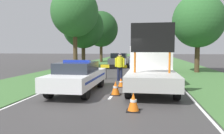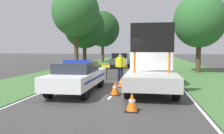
{
  "view_description": "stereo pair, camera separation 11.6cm",
  "coord_description": "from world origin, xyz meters",
  "px_view_note": "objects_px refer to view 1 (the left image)",
  "views": [
    {
      "loc": [
        1.49,
        -10.39,
        2.05
      ],
      "look_at": [
        -0.3,
        0.88,
        1.1
      ],
      "focal_mm": 35.0,
      "sensor_mm": 36.0,
      "label": 1
    },
    {
      "loc": [
        1.61,
        -10.37,
        2.05
      ],
      "look_at": [
        -0.3,
        0.88,
        1.1
      ],
      "focal_mm": 35.0,
      "sensor_mm": 36.0,
      "label": 2
    }
  ],
  "objects_px": {
    "queued_car_sedan_silver": "(119,60)",
    "roadside_tree_mid_right": "(198,21)",
    "roadside_tree_near_right": "(75,12)",
    "traffic_cone_centre_front": "(143,75)",
    "traffic_cone_lane_edge": "(121,82)",
    "roadside_tree_mid_left": "(101,29)",
    "traffic_cone_near_truck": "(116,88)",
    "roadside_tree_near_left": "(83,27)",
    "traffic_cone_behind_barrier": "(95,75)",
    "police_officer": "(120,64)",
    "work_truck": "(151,68)",
    "road_barrier": "(127,67)",
    "police_car": "(78,76)",
    "queued_car_suv_grey": "(148,63)",
    "pedestrian_civilian": "(135,65)",
    "traffic_cone_near_police": "(133,102)"
  },
  "relations": [
    {
      "from": "work_truck",
      "to": "pedestrian_civilian",
      "type": "xyz_separation_m",
      "value": [
        -0.98,
        2.41,
        -0.05
      ]
    },
    {
      "from": "roadside_tree_near_right",
      "to": "traffic_cone_centre_front",
      "type": "bearing_deg",
      "value": -39.99
    },
    {
      "from": "work_truck",
      "to": "traffic_cone_near_truck",
      "type": "xyz_separation_m",
      "value": [
        -1.59,
        -1.81,
        -0.78
      ]
    },
    {
      "from": "police_officer",
      "to": "roadside_tree_mid_right",
      "type": "bearing_deg",
      "value": -131.04
    },
    {
      "from": "work_truck",
      "to": "traffic_cone_centre_front",
      "type": "height_order",
      "value": "work_truck"
    },
    {
      "from": "pedestrian_civilian",
      "to": "traffic_cone_centre_front",
      "type": "height_order",
      "value": "pedestrian_civilian"
    },
    {
      "from": "queued_car_suv_grey",
      "to": "work_truck",
      "type": "bearing_deg",
      "value": 91.06
    },
    {
      "from": "queued_car_suv_grey",
      "to": "roadside_tree_near_right",
      "type": "bearing_deg",
      "value": -16.4
    },
    {
      "from": "roadside_tree_mid_right",
      "to": "queued_car_sedan_silver",
      "type": "bearing_deg",
      "value": 145.57
    },
    {
      "from": "pedestrian_civilian",
      "to": "road_barrier",
      "type": "bearing_deg",
      "value": 134.4
    },
    {
      "from": "police_officer",
      "to": "traffic_cone_near_truck",
      "type": "distance_m",
      "value": 4.48
    },
    {
      "from": "work_truck",
      "to": "traffic_cone_behind_barrier",
      "type": "xyz_separation_m",
      "value": [
        -3.57,
        2.51,
        -0.76
      ]
    },
    {
      "from": "work_truck",
      "to": "roadside_tree_mid_right",
      "type": "bearing_deg",
      "value": -119.64
    },
    {
      "from": "roadside_tree_mid_right",
      "to": "police_officer",
      "type": "bearing_deg",
      "value": -135.68
    },
    {
      "from": "traffic_cone_centre_front",
      "to": "roadside_tree_near_left",
      "type": "bearing_deg",
      "value": 128.62
    },
    {
      "from": "traffic_cone_near_police",
      "to": "pedestrian_civilian",
      "type": "bearing_deg",
      "value": 92.81
    },
    {
      "from": "traffic_cone_near_truck",
      "to": "roadside_tree_mid_left",
      "type": "bearing_deg",
      "value": 103.36
    },
    {
      "from": "police_car",
      "to": "roadside_tree_mid_left",
      "type": "bearing_deg",
      "value": 96.89
    },
    {
      "from": "traffic_cone_centre_front",
      "to": "roadside_tree_mid_left",
      "type": "distance_m",
      "value": 19.99
    },
    {
      "from": "queued_car_suv_grey",
      "to": "roadside_tree_near_left",
      "type": "relative_size",
      "value": 0.58
    },
    {
      "from": "roadside_tree_mid_left",
      "to": "road_barrier",
      "type": "bearing_deg",
      "value": -73.13
    },
    {
      "from": "police_car",
      "to": "roadside_tree_mid_left",
      "type": "height_order",
      "value": "roadside_tree_mid_left"
    },
    {
      "from": "roadside_tree_near_left",
      "to": "roadside_tree_near_right",
      "type": "bearing_deg",
      "value": -90.33
    },
    {
      "from": "pedestrian_civilian",
      "to": "traffic_cone_near_truck",
      "type": "height_order",
      "value": "pedestrian_civilian"
    },
    {
      "from": "road_barrier",
      "to": "roadside_tree_near_right",
      "type": "xyz_separation_m",
      "value": [
        -5.67,
        6.25,
        4.76
      ]
    },
    {
      "from": "traffic_cone_lane_edge",
      "to": "roadside_tree_mid_left",
      "type": "relative_size",
      "value": 0.06
    },
    {
      "from": "roadside_tree_near_left",
      "to": "roadside_tree_mid_right",
      "type": "relative_size",
      "value": 1.01
    },
    {
      "from": "road_barrier",
      "to": "queued_car_suv_grey",
      "type": "bearing_deg",
      "value": 70.47
    },
    {
      "from": "work_truck",
      "to": "road_barrier",
      "type": "height_order",
      "value": "work_truck"
    },
    {
      "from": "work_truck",
      "to": "roadside_tree_near_right",
      "type": "bearing_deg",
      "value": -56.42
    },
    {
      "from": "traffic_cone_behind_barrier",
      "to": "roadside_tree_near_right",
      "type": "relative_size",
      "value": 0.08
    },
    {
      "from": "traffic_cone_lane_edge",
      "to": "roadside_tree_mid_left",
      "type": "bearing_deg",
      "value": 104.58
    },
    {
      "from": "queued_car_sedan_silver",
      "to": "roadside_tree_near_right",
      "type": "distance_m",
      "value": 7.43
    },
    {
      "from": "roadside_tree_near_right",
      "to": "pedestrian_civilian",
      "type": "bearing_deg",
      "value": -48.18
    },
    {
      "from": "traffic_cone_near_truck",
      "to": "roadside_tree_near_left",
      "type": "xyz_separation_m",
      "value": [
        -5.58,
        13.89,
        4.14
      ]
    },
    {
      "from": "police_car",
      "to": "traffic_cone_lane_edge",
      "type": "xyz_separation_m",
      "value": [
        1.87,
        1.68,
        -0.51
      ]
    },
    {
      "from": "road_barrier",
      "to": "traffic_cone_near_truck",
      "type": "distance_m",
      "value": 4.93
    },
    {
      "from": "traffic_cone_near_police",
      "to": "queued_car_sedan_silver",
      "type": "distance_m",
      "value": 17.99
    },
    {
      "from": "queued_car_sedan_silver",
      "to": "roadside_tree_mid_right",
      "type": "relative_size",
      "value": 0.68
    },
    {
      "from": "traffic_cone_near_police",
      "to": "traffic_cone_near_truck",
      "type": "xyz_separation_m",
      "value": [
        -0.94,
        2.43,
        0.0
      ]
    },
    {
      "from": "roadside_tree_near_left",
      "to": "work_truck",
      "type": "bearing_deg",
      "value": -59.35
    },
    {
      "from": "road_barrier",
      "to": "traffic_cone_behind_barrier",
      "type": "relative_size",
      "value": 5.33
    },
    {
      "from": "roadside_tree_near_left",
      "to": "traffic_cone_centre_front",
      "type": "bearing_deg",
      "value": -51.38
    },
    {
      "from": "traffic_cone_near_police",
      "to": "roadside_tree_mid_right",
      "type": "distance_m",
      "value": 14.17
    },
    {
      "from": "work_truck",
      "to": "police_officer",
      "type": "relative_size",
      "value": 3.07
    },
    {
      "from": "pedestrian_civilian",
      "to": "roadside_tree_near_left",
      "type": "bearing_deg",
      "value": 128.76
    },
    {
      "from": "traffic_cone_near_truck",
      "to": "work_truck",
      "type": "bearing_deg",
      "value": 48.74
    },
    {
      "from": "queued_car_suv_grey",
      "to": "road_barrier",
      "type": "bearing_deg",
      "value": 71.79
    },
    {
      "from": "police_car",
      "to": "pedestrian_civilian",
      "type": "distance_m",
      "value": 4.56
    },
    {
      "from": "police_car",
      "to": "roadside_tree_near_left",
      "type": "relative_size",
      "value": 0.71
    }
  ]
}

